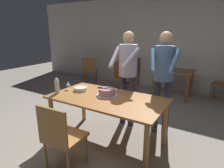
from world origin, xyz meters
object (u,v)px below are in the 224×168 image
Objects in this scene: cake_knife at (103,88)px; background_table at (173,76)px; plate_stack at (81,89)px; main_dining_table at (107,103)px; cake_on_platter at (107,92)px; person_cutting_cake at (127,69)px; background_chair_1 at (90,70)px; person_standing_beside at (164,73)px; background_chair_0 at (123,76)px; wine_glass_near at (68,84)px; chair_near_side at (61,136)px; water_bottle at (57,86)px; background_chair_2 at (133,71)px.

cake_knife is 0.27× the size of background_table.
main_dining_table is at bearing -5.46° from plate_stack.
person_cutting_cake reaches higher than cake_on_platter.
cake_on_platter is 0.38× the size of background_chair_1.
cake_on_platter is 0.97m from person_standing_beside.
background_chair_1 is at bearing 148.19° from person_standing_beside.
background_chair_0 is (-1.29, -0.39, -0.09)m from background_table.
wine_glass_near is 2.35m from background_chair_0.
background_table is (0.46, 3.54, 0.09)m from chair_near_side.
water_bottle is 0.28× the size of background_chair_0.
wine_glass_near reaches higher than cake_knife.
water_bottle reaches higher than background_chair_2.
wine_glass_near reaches higher than main_dining_table.
background_chair_0 and background_chair_1 have the same top height.
cake_knife is 1.86× the size of wine_glass_near.
person_standing_beside is at bearing 2.71° from person_cutting_cake.
plate_stack is at bearing 174.54° from main_dining_table.
main_dining_table is 5.18× the size of cake_on_platter.
person_standing_beside is 1.91× the size of background_chair_2.
background_chair_0 is 1.00× the size of background_chair_2.
background_table is at bearing 80.34° from cake_knife.
water_bottle is at bearing -86.35° from background_chair_0.
main_dining_table is at bearing 81.35° from chair_near_side.
cake_knife is at bearing -99.66° from background_table.
person_standing_beside is at bearing 48.26° from main_dining_table.
background_chair_2 is (-0.86, 2.98, -0.37)m from cake_knife.
person_standing_beside is 2.89m from background_chair_2.
person_cutting_cake is at bearing 49.41° from water_bottle.
cake_knife is at bearing -100.56° from person_cutting_cake.
person_cutting_cake is 1.91× the size of background_chair_2.
person_standing_beside is (1.20, 0.66, 0.30)m from plate_stack.
background_table is (0.33, 2.01, -0.50)m from person_cutting_cake.
background_chair_0 is at bearing 120.51° from person_cutting_cake.
background_chair_1 is (-1.52, 2.54, -0.36)m from wine_glass_near.
background_chair_0 reaches higher than plate_stack.
wine_glass_near is 1.12m from chair_near_side.
main_dining_table is 0.25m from cake_knife.
cake_knife is 0.74m from water_bottle.
background_chair_2 is (-0.98, 3.04, -0.16)m from main_dining_table.
chair_near_side reaches higher than cake_knife.
cake_on_platter is 1.36× the size of water_bottle.
water_bottle reaches higher than wine_glass_near.
cake_knife is 1.07× the size of water_bottle.
main_dining_table is at bearing -67.38° from background_chair_0.
background_chair_0 is (-0.17, 2.31, -0.36)m from wine_glass_near.
person_cutting_cake is at bearing 90.27° from main_dining_table.
water_bottle is 0.15× the size of person_cutting_cake.
background_chair_0 reaches higher than wine_glass_near.
background_chair_0 reaches higher than background_table.
background_table is 1.11× the size of background_chair_2.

